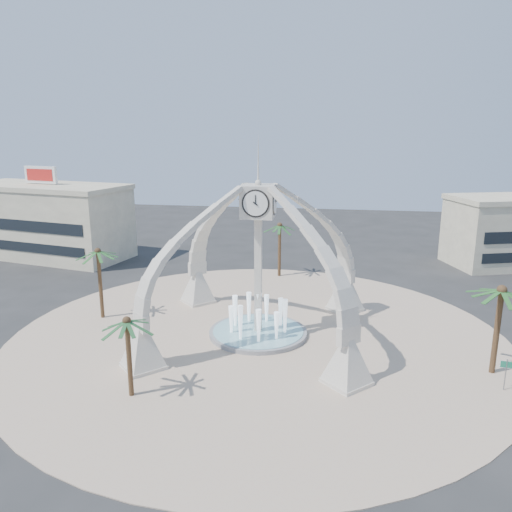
% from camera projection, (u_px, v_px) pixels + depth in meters
% --- Properties ---
extents(ground, '(140.00, 140.00, 0.00)m').
position_uv_depth(ground, '(258.00, 335.00, 40.92)').
color(ground, '#282828').
rests_on(ground, ground).
extents(plaza, '(40.00, 40.00, 0.06)m').
position_uv_depth(plaza, '(258.00, 335.00, 40.91)').
color(plaza, tan).
rests_on(plaza, ground).
extents(clock_tower, '(17.94, 17.94, 16.30)m').
position_uv_depth(clock_tower, '(258.00, 259.00, 39.34)').
color(clock_tower, beige).
rests_on(clock_tower, ground).
extents(fountain, '(8.00, 8.00, 3.62)m').
position_uv_depth(fountain, '(258.00, 332.00, 40.85)').
color(fountain, '#9B9B9E').
rests_on(fountain, ground).
extents(building_nw, '(23.75, 13.73, 11.90)m').
position_uv_depth(building_nw, '(45.00, 220.00, 65.83)').
color(building_nw, beige).
rests_on(building_nw, ground).
extents(palm_east, '(5.04, 5.04, 6.82)m').
position_uv_depth(palm_east, '(502.00, 291.00, 33.11)').
color(palm_east, brown).
rests_on(palm_east, ground).
extents(palm_west, '(4.54, 4.54, 6.83)m').
position_uv_depth(palm_west, '(98.00, 252.00, 43.27)').
color(palm_west, brown).
rests_on(palm_west, ground).
extents(palm_north, '(3.86, 3.86, 6.69)m').
position_uv_depth(palm_north, '(280.00, 226.00, 56.17)').
color(palm_north, brown).
rests_on(palm_north, ground).
extents(palm_south, '(3.61, 3.61, 5.70)m').
position_uv_depth(palm_south, '(127.00, 322.00, 30.35)').
color(palm_south, brown).
rests_on(palm_south, ground).
extents(street_sign, '(0.80, 0.12, 2.19)m').
position_uv_depth(street_sign, '(506.00, 368.00, 31.81)').
color(street_sign, slate).
rests_on(street_sign, ground).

